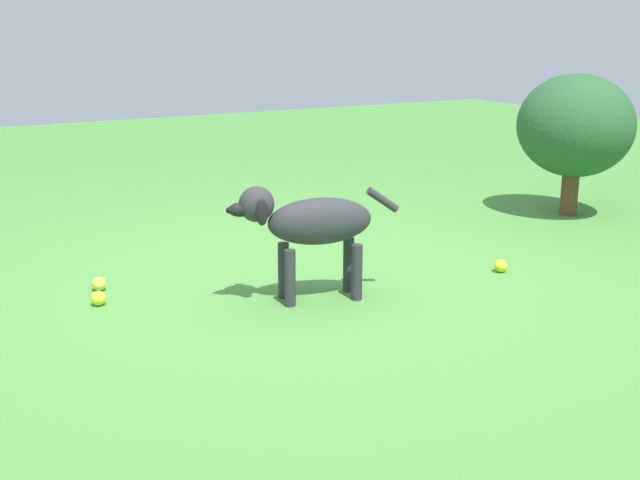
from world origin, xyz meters
name	(u,v)px	position (x,y,z in m)	size (l,w,h in m)	color
ground	(306,282)	(0.00, 0.00, 0.00)	(14.00, 14.00, 0.00)	#478438
dog	(310,224)	(-0.22, 0.10, 0.35)	(0.30, 0.76, 0.53)	#2D2D33
tennis_ball_0	(99,284)	(0.37, 0.89, 0.03)	(0.07, 0.07, 0.07)	#D5DA41
tennis_ball_1	(501,266)	(-0.35, -0.92, 0.03)	(0.07, 0.07, 0.07)	yellow
tennis_ball_2	(98,298)	(0.17, 0.95, 0.03)	(0.07, 0.07, 0.07)	yellow
shrub_near	(575,126)	(0.37, -2.15, 0.57)	(0.76, 0.68, 0.90)	brown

